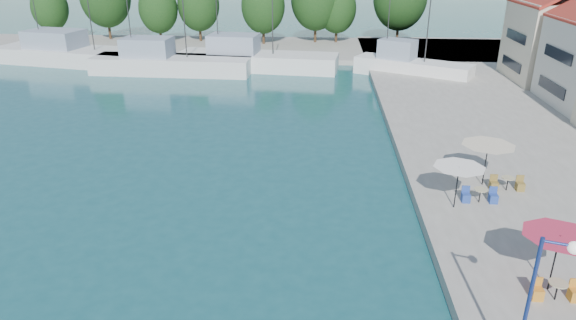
# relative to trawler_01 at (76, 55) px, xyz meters

# --- Properties ---
(quay_far) EXTENTS (90.00, 16.00, 0.60)m
(quay_far) POSITION_rel_trawler_01_xyz_m (20.05, 9.13, -0.77)
(quay_far) COLOR gray
(quay_far) RESTS_ON ground
(building_06) EXTENTS (9.00, 8.80, 10.20)m
(building_06) POSITION_rel_trawler_01_xyz_m (52.05, -6.87, 4.43)
(building_06) COLOR beige
(building_06) RESTS_ON quay_right
(trawler_01) EXTENTS (21.64, 9.68, 10.20)m
(trawler_01) POSITION_rel_trawler_01_xyz_m (0.00, 0.00, 0.00)
(trawler_01) COLOR silver
(trawler_01) RESTS_ON ground
(trawler_02) EXTENTS (17.42, 5.18, 10.20)m
(trawler_02) POSITION_rel_trawler_01_xyz_m (12.19, -4.05, 0.00)
(trawler_02) COLOR silver
(trawler_02) RESTS_ON ground
(trawler_03) EXTENTS (18.35, 6.66, 10.20)m
(trawler_03) POSITION_rel_trawler_01_xyz_m (21.23, -1.50, 0.00)
(trawler_03) COLOR white
(trawler_03) RESTS_ON ground
(trawler_04) EXTENTS (12.24, 8.66, 10.20)m
(trawler_04) POSITION_rel_trawler_01_xyz_m (38.24, -4.14, 0.00)
(trawler_04) COLOR white
(trawler_04) RESTS_ON ground
(tree_01) EXTENTS (5.01, 5.01, 7.41)m
(tree_01) POSITION_rel_trawler_01_xyz_m (-9.35, 13.44, 3.81)
(tree_01) COLOR #3F2B19
(tree_01) RESTS_ON quay_far
(tree_03) EXTENTS (5.20, 5.20, 7.70)m
(tree_03) POSITION_rel_trawler_01_xyz_m (6.69, 11.68, 3.98)
(tree_03) COLOR #3F2B19
(tree_03) RESTS_ON quay_far
(tree_04) EXTENTS (5.68, 5.68, 8.41)m
(tree_04) POSITION_rel_trawler_01_xyz_m (11.92, 13.12, 4.39)
(tree_04) COLOR #3F2B19
(tree_04) RESTS_ON quay_far
(tree_05) EXTENTS (5.81, 5.81, 8.60)m
(tree_05) POSITION_rel_trawler_01_xyz_m (20.98, 11.42, 4.50)
(tree_05) COLOR #3F2B19
(tree_05) RESTS_ON quay_far
(tree_07) EXTENTS (5.19, 5.19, 7.69)m
(tree_07) POSITION_rel_trawler_01_xyz_m (30.82, 13.24, 3.97)
(tree_07) COLOR #3F2B19
(tree_07) RESTS_ON quay_far
(umbrella_pink) EXTENTS (2.79, 2.79, 2.39)m
(umbrella_pink) POSITION_rel_trawler_01_xyz_m (37.92, -41.66, 1.68)
(umbrella_pink) COLOR black
(umbrella_pink) RESTS_ON quay_right
(umbrella_white) EXTENTS (2.58, 2.58, 2.25)m
(umbrella_white) POSITION_rel_trawler_01_xyz_m (35.84, -35.02, 1.53)
(umbrella_white) COLOR black
(umbrella_white) RESTS_ON quay_right
(umbrella_cream) EXTENTS (2.89, 2.89, 2.37)m
(umbrella_cream) POSITION_rel_trawler_01_xyz_m (38.06, -32.17, 1.65)
(umbrella_cream) COLOR black
(umbrella_cream) RESTS_ON quay_right
(cafe_table_01) EXTENTS (1.82, 0.70, 0.76)m
(cafe_table_01) POSITION_rel_trawler_01_xyz_m (37.93, -42.30, -0.18)
(cafe_table_01) COLOR black
(cafe_table_01) RESTS_ON quay_right
(cafe_table_02) EXTENTS (1.82, 0.70, 0.76)m
(cafe_table_02) POSITION_rel_trawler_01_xyz_m (37.27, -34.38, -0.18)
(cafe_table_02) COLOR black
(cafe_table_02) RESTS_ON quay_right
(cafe_table_03) EXTENTS (1.82, 0.70, 0.76)m
(cafe_table_03) POSITION_rel_trawler_01_xyz_m (39.17, -32.82, -0.18)
(cafe_table_03) COLOR black
(cafe_table_03) RESTS_ON quay_right
(street_lamp) EXTENTS (1.00, 0.47, 5.03)m
(street_lamp) POSITION_rel_trawler_01_xyz_m (35.36, -46.36, 3.02)
(street_lamp) COLOR navy
(street_lamp) RESTS_ON quay_right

